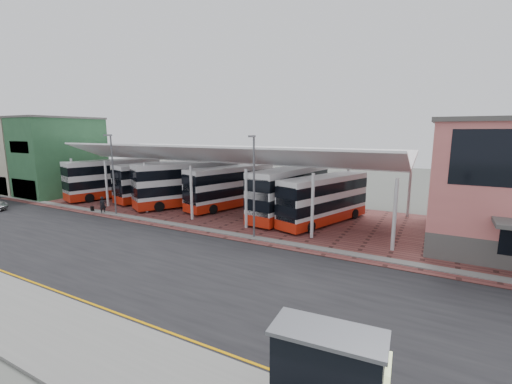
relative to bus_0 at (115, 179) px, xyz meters
The scene contains 22 objects.
ground 25.49m from the bus_0, 30.16° to the right, with size 140.00×140.00×0.00m, color #4E504A.
road 26.00m from the bus_0, 32.07° to the right, with size 120.00×14.00×0.02m, color black.
forecourt 24.06m from the bus_0, ahead, with size 72.00×16.00×0.06m, color brown.
sidewalk 30.98m from the bus_0, 44.75° to the right, with size 120.00×4.00×0.14m, color slate.
north_kerb 23.02m from the bus_0, 16.62° to the right, with size 120.00×0.80×0.14m, color slate.
yellow_line_near 29.62m from the bus_0, 41.99° to the right, with size 120.00×0.12×0.01m, color #D08900.
yellow_line_far 29.42m from the bus_0, 41.56° to the right, with size 120.00×0.12×0.01m, color #D08900.
canopy 16.33m from the bus_0, ahead, with size 37.00×11.63×7.07m.
shop_green 8.68m from the bus_0, 167.58° to the right, with size 6.40×10.20×10.22m.
shop_cream 14.91m from the bus_0, behind, with size 6.40×10.20×10.22m.
shop_brick 21.31m from the bus_0, behind, with size 6.40×10.20×10.22m.
lamp_west 10.43m from the bus_0, 39.20° to the right, with size 0.16×0.90×8.07m.
lamp_east 24.87m from the bus_0, 15.14° to the right, with size 0.16×0.90×8.07m.
bus_0 is the anchor object (origin of this frame).
bus_1 6.23m from the bus_0, 15.86° to the left, with size 4.85×11.27×4.53m.
bus_2 11.50m from the bus_0, ahead, with size 8.05×11.71×4.88m.
bus_3 16.41m from the bus_0, ahead, with size 5.51×11.23×4.52m.
bus_4 23.67m from the bus_0, ahead, with size 3.96×11.89×4.81m.
bus_5 27.36m from the bus_0, ahead, with size 5.63×10.72×4.33m.
pedestrian 9.41m from the bus_0, 46.56° to the right, with size 0.64×0.42×1.74m, color black.
suitcase 8.45m from the bus_0, 55.49° to the right, with size 0.31×0.22×0.53m, color black.
bus_shelter 40.21m from the bus_0, 31.02° to the right, with size 3.42×1.77×2.65m.
Camera 1 is at (14.65, -16.45, 8.36)m, focal length 24.00 mm.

